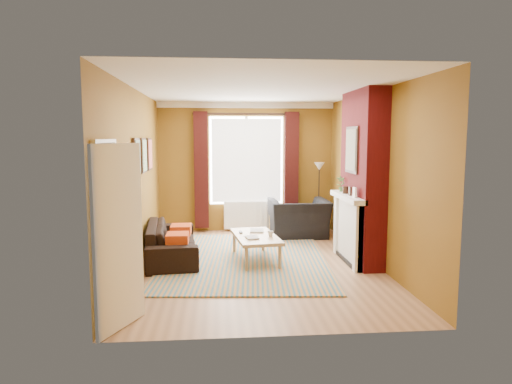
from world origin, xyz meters
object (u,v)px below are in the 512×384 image
(armchair, at_px, (299,218))
(coffee_table, at_px, (255,238))
(sofa, at_px, (172,241))
(floor_lamp, at_px, (319,177))
(wicker_stool, at_px, (277,223))

(armchair, distance_m, coffee_table, 2.07)
(sofa, height_order, floor_lamp, floor_lamp)
(armchair, relative_size, floor_lamp, 0.79)
(floor_lamp, bearing_deg, sofa, -146.89)
(coffee_table, height_order, wicker_stool, wicker_stool)
(floor_lamp, bearing_deg, wicker_stool, -174.41)
(sofa, bearing_deg, wicker_stool, -53.61)
(armchair, relative_size, coffee_table, 0.86)
(coffee_table, xyz_separation_m, wicker_stool, (0.65, 2.13, -0.17))
(sofa, bearing_deg, floor_lamp, -62.46)
(coffee_table, bearing_deg, wicker_stool, 66.09)
(coffee_table, height_order, floor_lamp, floor_lamp)
(sofa, height_order, armchair, armchair)
(wicker_stool, xyz_separation_m, floor_lamp, (0.92, 0.09, 0.97))
(sofa, bearing_deg, armchair, -64.05)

